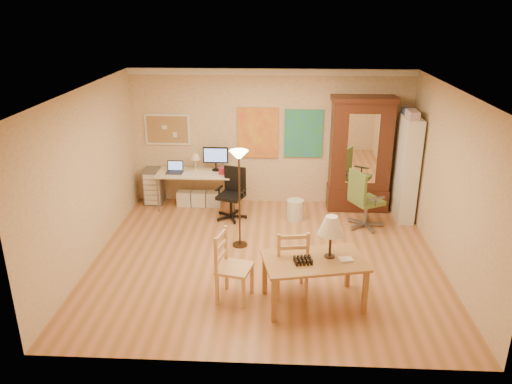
# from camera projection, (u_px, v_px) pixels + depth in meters

# --- Properties ---
(floor) EXTENTS (5.50, 5.50, 0.00)m
(floor) POSITION_uv_depth(u_px,v_px,m) (266.00, 258.00, 8.04)
(floor) COLOR #9C6637
(floor) RESTS_ON ground
(crown_molding) EXTENTS (5.50, 0.08, 0.12)m
(crown_molding) POSITION_uv_depth(u_px,v_px,m) (271.00, 72.00, 9.39)
(crown_molding) COLOR white
(crown_molding) RESTS_ON floor
(corkboard) EXTENTS (0.90, 0.04, 0.62)m
(corkboard) POSITION_uv_depth(u_px,v_px,m) (167.00, 129.00, 9.91)
(corkboard) COLOR #9D824A
(corkboard) RESTS_ON floor
(art_panel_left) EXTENTS (0.80, 0.04, 1.00)m
(art_panel_left) POSITION_uv_depth(u_px,v_px,m) (258.00, 133.00, 9.84)
(art_panel_left) COLOR yellow
(art_panel_left) RESTS_ON floor
(art_panel_right) EXTENTS (0.75, 0.04, 0.95)m
(art_panel_right) POSITION_uv_depth(u_px,v_px,m) (303.00, 134.00, 9.80)
(art_panel_right) COLOR teal
(art_panel_right) RESTS_ON floor
(dining_table) EXTENTS (1.48, 1.06, 1.26)m
(dining_table) POSITION_uv_depth(u_px,v_px,m) (320.00, 250.00, 6.60)
(dining_table) COLOR #995432
(dining_table) RESTS_ON floor
(ladder_chair_back) EXTENTS (0.52, 0.50, 0.99)m
(ladder_chair_back) POSITION_uv_depth(u_px,v_px,m) (291.00, 263.00, 6.95)
(ladder_chair_back) COLOR tan
(ladder_chair_back) RESTS_ON floor
(ladder_chair_left) EXTENTS (0.53, 0.55, 0.99)m
(ladder_chair_left) POSITION_uv_depth(u_px,v_px,m) (232.00, 268.00, 6.81)
(ladder_chair_left) COLOR tan
(ladder_chair_left) RESTS_ON floor
(torchiere_lamp) EXTENTS (0.30, 0.30, 1.67)m
(torchiere_lamp) POSITION_uv_depth(u_px,v_px,m) (239.00, 170.00, 8.00)
(torchiere_lamp) COLOR #3D2818
(torchiere_lamp) RESTS_ON floor
(computer_desk) EXTENTS (1.59, 0.70, 1.20)m
(computer_desk) POSITION_uv_depth(u_px,v_px,m) (200.00, 185.00, 9.96)
(computer_desk) COLOR beige
(computer_desk) RESTS_ON floor
(office_chair_black) EXTENTS (0.60, 0.60, 0.98)m
(office_chair_black) POSITION_uv_depth(u_px,v_px,m) (232.00, 205.00, 9.47)
(office_chair_black) COLOR black
(office_chair_black) RESTS_ON floor
(office_chair_green) EXTENTS (0.68, 0.67, 1.09)m
(office_chair_green) POSITION_uv_depth(u_px,v_px,m) (364.00, 212.00, 9.07)
(office_chair_green) COLOR slate
(office_chair_green) RESTS_ON floor
(drawer_cart) EXTENTS (0.36, 0.43, 0.72)m
(drawer_cart) POSITION_uv_depth(u_px,v_px,m) (154.00, 186.00, 10.16)
(drawer_cart) COLOR slate
(drawer_cart) RESTS_ON floor
(armoire) EXTENTS (1.21, 0.58, 2.23)m
(armoire) POSITION_uv_depth(u_px,v_px,m) (359.00, 161.00, 9.70)
(armoire) COLOR #391D0F
(armoire) RESTS_ON floor
(bookshelf) EXTENTS (0.29, 0.78, 1.95)m
(bookshelf) POSITION_uv_depth(u_px,v_px,m) (406.00, 169.00, 9.25)
(bookshelf) COLOR white
(bookshelf) RESTS_ON floor
(wastebin) EXTENTS (0.31, 0.31, 0.39)m
(wastebin) POSITION_uv_depth(u_px,v_px,m) (295.00, 210.00, 9.42)
(wastebin) COLOR silver
(wastebin) RESTS_ON floor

